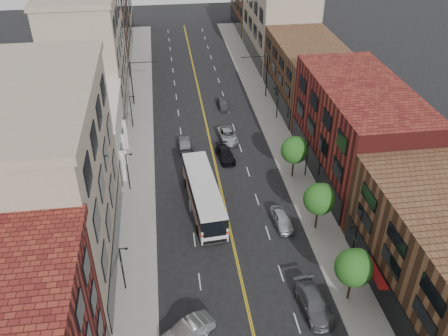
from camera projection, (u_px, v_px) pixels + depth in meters
name	position (u px, v px, depth m)	size (l,w,h in m)	color
sidewalk_left	(140.00, 144.00, 67.08)	(4.00, 110.00, 0.15)	gray
sidewalk_right	(277.00, 134.00, 69.36)	(4.00, 110.00, 0.15)	gray
bldg_l_tanoffice	(50.00, 186.00, 43.18)	(10.00, 22.00, 18.00)	gray
bldg_l_white	(81.00, 137.00, 60.81)	(10.00, 14.00, 8.00)	silver
bldg_l_far_a	(88.00, 53.00, 72.09)	(10.00, 20.00, 18.00)	gray
bldg_l_far_b	(100.00, 24.00, 89.43)	(10.00, 20.00, 15.00)	brown
bldg_r_mid	(357.00, 132.00, 57.80)	(10.00, 22.00, 12.00)	#5B1917
bldg_r_far_a	(308.00, 74.00, 75.70)	(10.00, 20.00, 10.00)	brown
bldg_r_far_b	(278.00, 23.00, 91.94)	(10.00, 22.00, 14.00)	gray
bldg_r_far_c	(258.00, 4.00, 109.28)	(10.00, 18.00, 11.00)	brown
tree_r_1	(355.00, 266.00, 41.50)	(3.40, 3.40, 5.59)	black
tree_r_2	(320.00, 198.00, 49.76)	(3.40, 3.40, 5.59)	black
tree_r_3	(295.00, 149.00, 58.02)	(3.40, 3.40, 5.59)	black
lamp_l_1	(123.00, 267.00, 43.07)	(0.81, 0.55, 5.05)	black
lamp_l_2	(128.00, 170.00, 56.28)	(0.81, 0.55, 5.05)	black
lamp_l_3	(131.00, 110.00, 69.50)	(0.81, 0.55, 5.05)	black
lamp_r_1	(353.00, 244.00, 45.57)	(0.81, 0.55, 5.05)	black
lamp_r_2	(307.00, 156.00, 58.78)	(0.81, 0.55, 5.05)	black
lamp_r_3	(277.00, 101.00, 72.00)	(0.81, 0.55, 5.05)	black
signal_mast_left	(136.00, 78.00, 75.26)	(4.49, 0.18, 7.20)	black
signal_mast_right	(263.00, 71.00, 77.60)	(4.49, 0.18, 7.20)	black
city_bus	(203.00, 193.00, 54.06)	(3.99, 13.56, 3.44)	silver
car_angle_b	(187.00, 331.00, 39.84)	(1.67, 4.79, 1.58)	silver
car_parked_mid	(314.00, 303.00, 42.28)	(2.26, 5.56, 1.61)	#545459
car_parked_far	(282.00, 219.00, 52.10)	(1.79, 4.46, 1.52)	#B0B3B8
car_lane_behind	(185.00, 144.00, 65.85)	(1.47, 4.22, 1.39)	#494A4E
car_lane_a	(225.00, 154.00, 63.49)	(1.94, 4.77, 1.38)	black
car_lane_b	(228.00, 135.00, 67.83)	(2.34, 5.07, 1.41)	#ABAEB2
car_lane_c	(223.00, 103.00, 76.58)	(1.63, 4.04, 1.38)	#47464B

